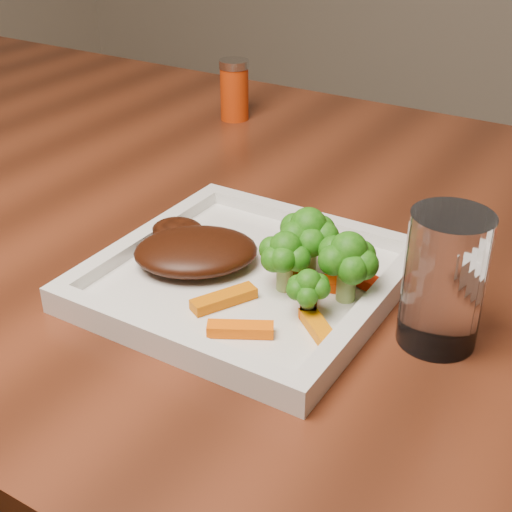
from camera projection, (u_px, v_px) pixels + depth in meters
The scene contains 17 objects.
floor at pixel (180, 491), 1.43m from camera, with size 4.00×4.00×0.01m, color #472814.
dining_table at pixel (168, 403), 1.10m from camera, with size 1.60×0.90×0.75m, color #572514, non-canonical shape.
plate at pixel (247, 281), 0.69m from camera, with size 0.27×0.27×0.01m, color white.
steak at pixel (196, 251), 0.69m from camera, with size 0.12×0.09×0.03m, color #3A1508.
broccoli_0 at pixel (308, 243), 0.67m from camera, with size 0.07×0.07×0.07m, color #3A6F12, non-canonical shape.
broccoli_1 at pixel (347, 268), 0.63m from camera, with size 0.06×0.06×0.06m, color #316811, non-canonical shape.
broccoli_2 at pixel (308, 287), 0.61m from camera, with size 0.04×0.04×0.06m, color #246A11, non-canonical shape.
broccoli_3 at pixel (285, 260), 0.65m from camera, with size 0.06×0.06×0.06m, color #167513, non-canonical shape.
carrot_0 at pixel (240, 329), 0.60m from camera, with size 0.06×0.02×0.01m, color #F96204.
carrot_1 at pixel (319, 329), 0.60m from camera, with size 0.06×0.02×0.01m, color orange.
carrot_2 at pixel (224, 299), 0.64m from camera, with size 0.06×0.02×0.01m, color #D06403.
carrot_3 at pixel (363, 279), 0.67m from camera, with size 0.06×0.02×0.01m, color red.
carrot_4 at pixel (297, 252), 0.71m from camera, with size 0.06×0.02×0.01m, color red.
carrot_5 at pixel (309, 298), 0.64m from camera, with size 0.05×0.01×0.01m, color red.
carrot_6 at pixel (310, 281), 0.66m from camera, with size 0.06×0.02×0.01m, color #D13903.
spice_shaker at pixel (234, 90), 1.09m from camera, with size 0.04×0.04×0.09m, color #B6330A.
drinking_glass at pixel (444, 280), 0.58m from camera, with size 0.07×0.07×0.12m, color silver.
Camera 1 is at (0.66, -0.78, 1.12)m, focal length 50.00 mm.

